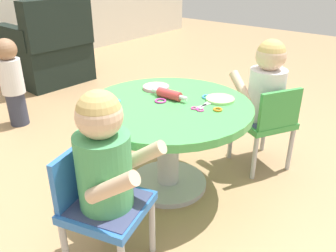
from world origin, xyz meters
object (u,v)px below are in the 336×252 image
object	(u,v)px
seated_child_right	(267,84)
seated_child_left	(104,157)
rolling_pin	(169,94)
craft_scissors	(200,108)
child_chair_right	(266,122)
child_chair_left	(100,204)
armchair_dark	(49,52)
craft_table	(168,125)
toddler_standing	(12,80)

from	to	relation	value
seated_child_right	seated_child_left	bearing A→B (deg)	174.75
rolling_pin	craft_scissors	size ratio (longest dim) A/B	1.72
child_chair_right	child_chair_left	bearing A→B (deg)	171.07
child_chair_right	craft_scissors	xyz separation A→B (m)	(-0.47, 0.16, 0.20)
armchair_dark	rolling_pin	world-z (taller)	armchair_dark
seated_child_left	rolling_pin	xyz separation A→B (m)	(0.66, 0.23, -0.00)
child_chair_right	armchair_dark	distance (m)	2.47
child_chair_left	armchair_dark	distance (m)	2.63
seated_child_left	armchair_dark	size ratio (longest dim) A/B	0.60
craft_table	child_chair_left	bearing A→B (deg)	-166.58
craft_table	child_chair_right	size ratio (longest dim) A/B	1.64
craft_table	armchair_dark	world-z (taller)	armchair_dark
seated_child_right	armchair_dark	world-z (taller)	armchair_dark
toddler_standing	craft_scissors	size ratio (longest dim) A/B	5.00
child_chair_left	child_chair_right	bearing A→B (deg)	-8.93
armchair_dark	seated_child_right	bearing A→B (deg)	-93.15
toddler_standing	child_chair_right	bearing A→B (deg)	-70.12
seated_child_right	craft_scissors	bearing A→B (deg)	165.42
craft_table	armchair_dark	size ratio (longest dim) A/B	1.04
seated_child_right	craft_scissors	distance (m)	0.50
child_chair_right	seated_child_right	distance (m)	0.23
rolling_pin	toddler_standing	bearing A→B (deg)	96.88
craft_table	armchair_dark	distance (m)	2.25
child_chair_right	seated_child_right	world-z (taller)	seated_child_right
rolling_pin	craft_scissors	bearing A→B (deg)	-90.80
craft_table	seated_child_left	distance (m)	0.64
rolling_pin	craft_scissors	xyz separation A→B (m)	(-0.00, -0.20, -0.02)
seated_child_left	seated_child_right	size ratio (longest dim) A/B	1.00
toddler_standing	craft_scissors	bearing A→B (deg)	-84.10
seated_child_left	child_chair_right	bearing A→B (deg)	-7.11
craft_table	seated_child_left	world-z (taller)	seated_child_left
seated_child_right	craft_scissors	world-z (taller)	seated_child_right
seated_child_right	toddler_standing	xyz separation A→B (m)	(-0.65, 1.72, -0.17)
craft_table	craft_scissors	distance (m)	0.21
seated_child_left	toddler_standing	distance (m)	1.69
seated_child_left	toddler_standing	size ratio (longest dim) A/B	0.76
rolling_pin	child_chair_right	bearing A→B (deg)	-38.19
armchair_dark	toddler_standing	distance (m)	1.07
craft_table	rolling_pin	bearing A→B (deg)	34.34
craft_table	child_chair_right	bearing A→B (deg)	-31.28
rolling_pin	craft_table	bearing A→B (deg)	-145.66
seated_child_left	craft_scissors	bearing A→B (deg)	1.92
child_chair_left	rolling_pin	size ratio (longest dim) A/B	2.32
toddler_standing	rolling_pin	distance (m)	1.41
seated_child_left	child_chair_right	distance (m)	1.16
seated_child_right	rolling_pin	distance (m)	0.59
seated_child_right	child_chair_left	bearing A→B (deg)	172.93
child_chair_right	craft_scissors	distance (m)	0.54
seated_child_right	rolling_pin	bearing A→B (deg)	145.64
seated_child_left	craft_scissors	world-z (taller)	seated_child_left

